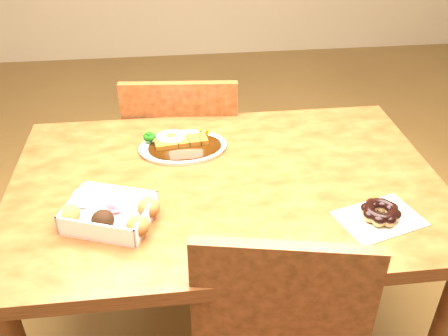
{
  "coord_description": "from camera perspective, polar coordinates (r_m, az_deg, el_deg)",
  "views": [
    {
      "loc": [
        -0.14,
        -1.14,
        1.54
      ],
      "look_at": [
        -0.01,
        -0.03,
        0.81
      ],
      "focal_mm": 40.0,
      "sensor_mm": 36.0,
      "label": 1
    }
  ],
  "objects": [
    {
      "name": "chair_far",
      "position": [
        1.98,
        -4.57,
        0.72
      ],
      "size": [
        0.46,
        0.46,
        0.87
      ],
      "rotation": [
        0.0,
        0.0,
        3.05
      ],
      "color": "#45220D",
      "rests_on": "ground"
    },
    {
      "name": "table",
      "position": [
        1.45,
        0.25,
        -4.57
      ],
      "size": [
        1.2,
        0.8,
        0.75
      ],
      "color": "#45220D",
      "rests_on": "ground"
    },
    {
      "name": "donut_box",
      "position": [
        1.26,
        -12.98,
        -4.95
      ],
      "size": [
        0.25,
        0.22,
        0.06
      ],
      "rotation": [
        0.0,
        0.0,
        -0.36
      ],
      "color": "white",
      "rests_on": "table"
    },
    {
      "name": "pon_de_ring",
      "position": [
        1.3,
        17.46,
        -4.89
      ],
      "size": [
        0.23,
        0.19,
        0.04
      ],
      "rotation": [
        0.0,
        0.0,
        0.29
      ],
      "color": "silver",
      "rests_on": "table"
    },
    {
      "name": "katsu_curry_plate",
      "position": [
        1.54,
        -4.91,
        2.67
      ],
      "size": [
        0.27,
        0.2,
        0.05
      ],
      "rotation": [
        0.0,
        0.0,
        0.06
      ],
      "color": "white",
      "rests_on": "table"
    }
  ]
}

